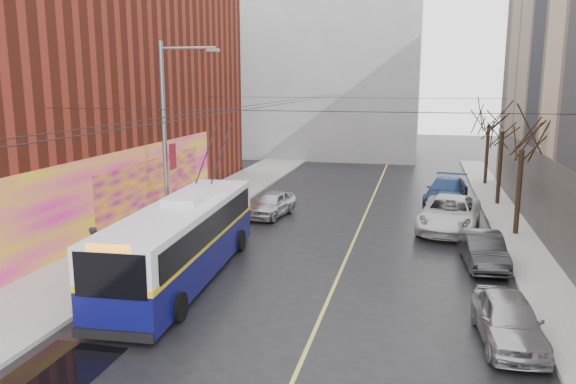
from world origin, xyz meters
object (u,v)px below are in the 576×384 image
at_px(trolleybus, 183,239).
at_px(following_car, 271,204).
at_px(parked_car_c, 449,214).
at_px(parked_car_d, 447,191).
at_px(pedestrian_c, 173,220).
at_px(tree_near, 523,133).
at_px(pedestrian_a, 96,249).
at_px(parked_car_a, 509,320).
at_px(streetlight_pole, 168,141).
at_px(parked_car_b, 483,250).
at_px(tree_mid, 503,118).
at_px(pedestrian_b, 133,234).
at_px(tree_far, 490,114).

distance_m(trolleybus, following_car, 10.51).
bearing_deg(trolleybus, parked_car_c, 40.34).
relative_size(parked_car_d, pedestrian_c, 3.21).
xyz_separation_m(tree_near, pedestrian_a, (-16.65, -9.56, -3.95)).
bearing_deg(tree_near, parked_car_a, -99.42).
bearing_deg(parked_car_c, trolleybus, -128.11).
xyz_separation_m(streetlight_pole, following_car, (2.59, 7.28, -4.15)).
height_order(tree_near, parked_car_b, tree_near).
bearing_deg(parked_car_b, tree_mid, 75.59).
bearing_deg(following_car, tree_near, 3.47).
relative_size(streetlight_pole, pedestrian_a, 5.14).
bearing_deg(pedestrian_b, parked_car_c, -42.66).
height_order(parked_car_b, following_car, following_car).
height_order(tree_mid, tree_far, tree_mid).
height_order(parked_car_a, following_car, same).
relative_size(streetlight_pole, tree_mid, 1.35).
xyz_separation_m(tree_far, pedestrian_a, (-16.65, -23.56, -4.12)).
distance_m(tree_far, parked_car_b, 19.68).
height_order(parked_car_c, pedestrian_b, pedestrian_b).
distance_m(trolleybus, pedestrian_a, 3.51).
xyz_separation_m(following_car, pedestrian_a, (-4.10, -10.85, 0.33)).
bearing_deg(parked_car_b, parked_car_a, -95.00).
bearing_deg(parked_car_c, following_car, -176.60).
bearing_deg(tree_near, parked_car_b, -111.54).
distance_m(pedestrian_a, pedestrian_b, 2.50).
bearing_deg(pedestrian_c, streetlight_pole, 173.04).
bearing_deg(streetlight_pole, tree_far, 52.88).
bearing_deg(tree_far, trolleybus, -119.65).
height_order(tree_far, pedestrian_a, tree_far).
height_order(parked_car_c, following_car, parked_car_c).
height_order(parked_car_c, pedestrian_c, pedestrian_c).
distance_m(parked_car_b, pedestrian_c, 13.73).
height_order(streetlight_pole, pedestrian_a, streetlight_pole).
relative_size(tree_near, pedestrian_c, 3.73).
xyz_separation_m(parked_car_b, pedestrian_c, (-13.72, 0.47, 0.33)).
bearing_deg(streetlight_pole, parked_car_d, 46.41).
bearing_deg(pedestrian_a, parked_car_a, -105.15).
bearing_deg(tree_mid, tree_near, -90.00).
relative_size(tree_mid, pedestrian_b, 4.03).
bearing_deg(pedestrian_a, pedestrian_b, -10.39).
height_order(trolleybus, parked_car_a, trolleybus).
distance_m(tree_near, pedestrian_b, 18.33).
distance_m(streetlight_pole, parked_car_a, 15.05).
relative_size(parked_car_b, pedestrian_c, 2.40).
distance_m(parked_car_a, pedestrian_c, 15.62).
height_order(parked_car_b, pedestrian_a, pedestrian_a).
bearing_deg(tree_mid, pedestrian_c, -143.59).
xyz_separation_m(streetlight_pole, tree_near, (15.14, 6.00, 0.13)).
xyz_separation_m(parked_car_b, pedestrian_a, (-14.65, -4.50, 0.35)).
bearing_deg(parked_car_c, tree_mid, 72.67).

